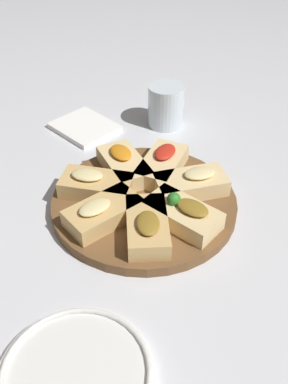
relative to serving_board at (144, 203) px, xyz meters
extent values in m
plane|color=silver|center=(0.00, 0.00, -0.01)|extent=(3.00, 3.00, 0.00)
cylinder|color=brown|center=(0.00, 0.00, 0.00)|extent=(0.33, 0.33, 0.02)
cube|color=#E5C689|center=(0.03, -0.08, 0.03)|extent=(0.11, 0.14, 0.03)
ellipsoid|color=red|center=(0.04, -0.10, 0.05)|extent=(0.05, 0.07, 0.01)
cube|color=#E5C689|center=(0.08, -0.03, 0.03)|extent=(0.14, 0.11, 0.03)
ellipsoid|color=orange|center=(0.10, -0.04, 0.05)|extent=(0.07, 0.06, 0.01)
cube|color=tan|center=(0.08, 0.05, 0.03)|extent=(0.14, 0.12, 0.03)
ellipsoid|color=beige|center=(0.09, 0.05, 0.05)|extent=(0.07, 0.06, 0.01)
cube|color=tan|center=(0.01, 0.09, 0.03)|extent=(0.08, 0.14, 0.03)
ellipsoid|color=beige|center=(0.01, 0.10, 0.05)|extent=(0.04, 0.06, 0.01)
cube|color=tan|center=(-0.06, 0.06, 0.03)|extent=(0.14, 0.14, 0.03)
ellipsoid|color=olive|center=(-0.08, 0.07, 0.05)|extent=(0.07, 0.07, 0.01)
cube|color=#E5C689|center=(-0.09, 0.00, 0.03)|extent=(0.13, 0.07, 0.03)
ellipsoid|color=olive|center=(-0.10, -0.01, 0.05)|extent=(0.06, 0.04, 0.01)
sphere|color=#2D7A28|center=(-0.07, 0.00, 0.05)|extent=(0.02, 0.02, 0.02)
cube|color=#E5C689|center=(-0.05, -0.07, 0.03)|extent=(0.12, 0.14, 0.03)
ellipsoid|color=beige|center=(-0.05, -0.09, 0.05)|extent=(0.06, 0.07, 0.01)
cylinder|color=white|center=(-0.16, 0.30, 0.00)|extent=(0.20, 0.20, 0.01)
torus|color=white|center=(-0.16, 0.30, 0.00)|extent=(0.19, 0.19, 0.01)
cylinder|color=silver|center=(0.17, -0.25, 0.04)|extent=(0.08, 0.08, 0.10)
cube|color=white|center=(0.29, -0.10, 0.00)|extent=(0.14, 0.12, 0.01)
camera|label=1|loc=(-0.43, 0.45, 0.53)|focal=42.00mm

